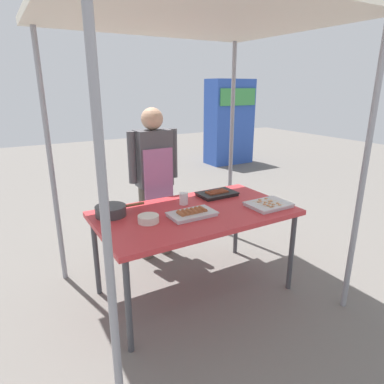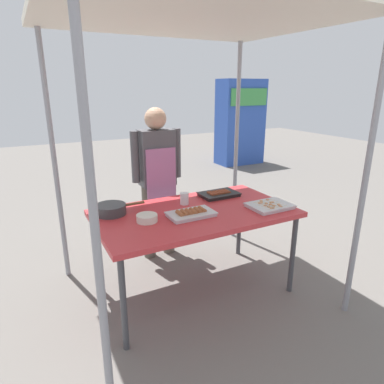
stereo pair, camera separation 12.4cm
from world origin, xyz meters
TOP-DOWN VIEW (x-y plane):
  - ground_plane at (0.00, 0.00)m, footprint 18.00×18.00m
  - stall_table at (0.00, 0.00)m, footprint 1.60×0.90m
  - stall_canopy at (0.00, 0.00)m, footprint 2.10×1.80m
  - tray_grilled_sausages at (-0.08, -0.08)m, footprint 0.37×0.22m
  - tray_meat_skewers at (0.59, -0.22)m, footprint 0.35×0.27m
  - tray_pork_links at (0.38, 0.25)m, footprint 0.35×0.23m
  - cooking_wok at (-0.62, 0.25)m, footprint 0.40×0.24m
  - condiment_bowl at (-0.42, -0.03)m, footprint 0.16×0.16m
  - drink_cup_near_edge at (-0.00, 0.19)m, footprint 0.08×0.08m
  - vendor_woman at (-0.01, 0.77)m, footprint 0.52×0.23m
  - neighbor_stall_left at (3.34, 4.08)m, footprint 1.03×0.58m

SIDE VIEW (x-z plane):
  - ground_plane at x=0.00m, z-range 0.00..0.00m
  - stall_table at x=0.00m, z-range 0.32..1.07m
  - tray_meat_skewers at x=0.59m, z-range 0.75..0.79m
  - tray_pork_links at x=0.38m, z-range 0.75..0.79m
  - tray_grilled_sausages at x=-0.08m, z-range 0.74..0.80m
  - condiment_bowl at x=-0.42m, z-range 0.75..0.80m
  - cooking_wok at x=-0.62m, z-range 0.75..0.83m
  - drink_cup_near_edge at x=0.00m, z-range 0.75..0.85m
  - vendor_woman at x=-0.01m, z-range 0.14..1.67m
  - neighbor_stall_left at x=3.34m, z-range 0.01..1.88m
  - stall_canopy at x=0.00m, z-range 1.01..3.23m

